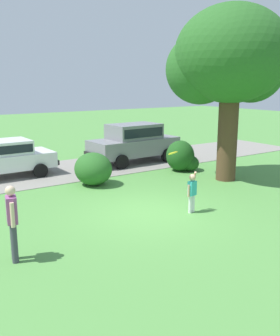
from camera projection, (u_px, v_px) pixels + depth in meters
The scene contains 10 objects.
ground_plane at pixel (149, 213), 11.78m from camera, with size 80.00×80.00×0.00m, color #518E42.
driveway_strip at pixel (61, 171), 17.25m from camera, with size 28.00×4.40×0.02m, color gray.
oak_tree_large at pixel (229, 61), 14.98m from camera, with size 4.74×4.64×6.84m.
shrub_near_tree at pixel (93, 169), 14.85m from camera, with size 1.42×1.58×1.27m.
shrub_centre_left at pixel (182, 157), 17.23m from camera, with size 1.36×1.33×1.38m.
parked_sedan at pixel (4, 157), 16.00m from camera, with size 4.43×2.15×1.56m.
parked_suv at pixel (134, 141), 18.98m from camera, with size 4.77×2.25×1.92m.
child_thrower at pixel (192, 190), 11.65m from camera, with size 0.43×0.30×1.29m.
frisbee at pixel (173, 153), 11.27m from camera, with size 0.29×0.26×0.16m.
adult_onlooker at pixel (12, 219), 8.40m from camera, with size 0.29×0.52×1.74m.
Camera 1 is at (-6.54, -9.09, 3.90)m, focal length 41.07 mm.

